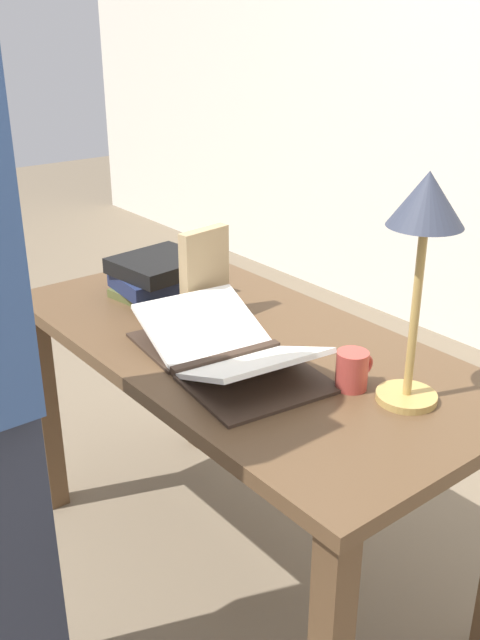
{
  "coord_description": "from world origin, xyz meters",
  "views": [
    {
      "loc": [
        1.26,
        -1.0,
        1.48
      ],
      "look_at": [
        0.04,
        -0.04,
        0.81
      ],
      "focal_mm": 40.0,
      "sensor_mm": 36.0,
      "label": 1
    }
  ],
  "objects_px": {
    "book_standing_upright": "(205,274)",
    "reading_lamp": "(424,226)",
    "open_book": "(227,351)",
    "coffee_mug": "(353,370)",
    "book_stack_tall": "(161,276)"
  },
  "relations": [
    {
      "from": "book_standing_upright",
      "to": "coffee_mug",
      "type": "height_order",
      "value": "book_standing_upright"
    },
    {
      "from": "book_stack_tall",
      "to": "book_standing_upright",
      "type": "xyz_separation_m",
      "value": [
        0.21,
        0.01,
        0.06
      ]
    },
    {
      "from": "coffee_mug",
      "to": "book_standing_upright",
      "type": "bearing_deg",
      "value": -178.29
    },
    {
      "from": "book_stack_tall",
      "to": "book_standing_upright",
      "type": "relative_size",
      "value": 1.1
    },
    {
      "from": "reading_lamp",
      "to": "book_stack_tall",
      "type": "bearing_deg",
      "value": -175.0
    },
    {
      "from": "open_book",
      "to": "coffee_mug",
      "type": "xyz_separation_m",
      "value": [
        0.27,
        0.14,
        0.01
      ]
    },
    {
      "from": "book_stack_tall",
      "to": "book_standing_upright",
      "type": "distance_m",
      "value": 0.22
    },
    {
      "from": "book_standing_upright",
      "to": "reading_lamp",
      "type": "bearing_deg",
      "value": -1.29
    },
    {
      "from": "reading_lamp",
      "to": "open_book",
      "type": "bearing_deg",
      "value": -153.63
    },
    {
      "from": "open_book",
      "to": "book_stack_tall",
      "type": "relative_size",
      "value": 2.07
    },
    {
      "from": "coffee_mug",
      "to": "open_book",
      "type": "bearing_deg",
      "value": -152.95
    },
    {
      "from": "open_book",
      "to": "book_standing_upright",
      "type": "relative_size",
      "value": 2.27
    },
    {
      "from": "open_book",
      "to": "book_standing_upright",
      "type": "distance_m",
      "value": 0.3
    },
    {
      "from": "open_book",
      "to": "book_stack_tall",
      "type": "distance_m",
      "value": 0.47
    },
    {
      "from": "open_book",
      "to": "coffee_mug",
      "type": "bearing_deg",
      "value": 34.34
    }
  ]
}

